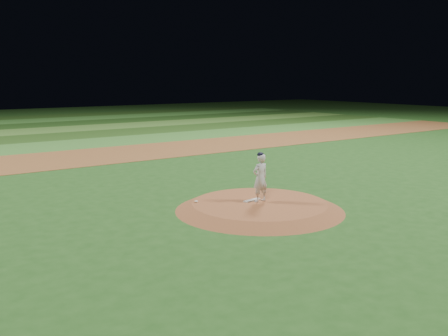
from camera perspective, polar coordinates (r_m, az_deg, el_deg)
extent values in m
plane|color=#204F19|center=(16.40, 4.06, -4.81)|extent=(120.00, 120.00, 0.00)
cube|color=brown|center=(28.40, -14.17, 1.37)|extent=(70.00, 6.00, 0.02)
cube|color=#39782B|center=(33.54, -17.61, 2.53)|extent=(70.00, 5.00, 0.02)
cube|color=#244917|center=(38.30, -19.93, 3.31)|extent=(70.00, 5.00, 0.02)
cube|color=#44792C|center=(43.12, -21.73, 3.91)|extent=(70.00, 5.00, 0.02)
cube|color=#1D4215|center=(47.97, -23.18, 4.39)|extent=(70.00, 5.00, 0.02)
cone|color=brown|center=(16.37, 4.07, -4.38)|extent=(5.50, 5.50, 0.25)
cube|color=silver|center=(16.57, 3.22, -3.69)|extent=(0.70, 0.28, 0.03)
ellipsoid|color=white|center=(16.34, -3.19, -3.84)|extent=(0.11, 0.11, 0.06)
imported|color=silver|center=(16.29, 4.16, -1.14)|extent=(0.59, 0.40, 1.59)
ellipsoid|color=black|center=(16.15, 4.20, 1.55)|extent=(0.22, 0.22, 0.15)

